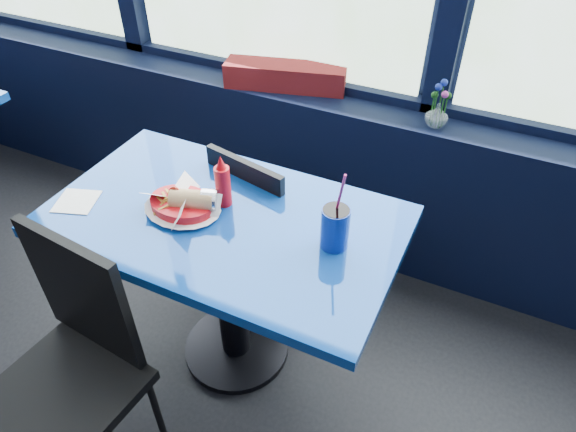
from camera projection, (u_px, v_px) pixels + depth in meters
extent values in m
cube|color=black|center=(266.00, 154.00, 2.66)|extent=(5.00, 0.26, 0.80)
cube|color=black|center=(271.00, 74.00, 2.45)|extent=(4.80, 0.08, 0.06)
cylinder|color=black|center=(237.00, 347.00, 2.21)|extent=(0.44, 0.44, 0.03)
cylinder|color=black|center=(232.00, 297.00, 2.00)|extent=(0.12, 0.12, 0.68)
cube|color=navy|center=(223.00, 221.00, 1.75)|extent=(1.20, 0.70, 0.04)
cube|color=black|center=(62.00, 394.00, 1.57)|extent=(0.45, 0.45, 0.04)
cube|color=black|center=(82.00, 295.00, 1.55)|extent=(0.39, 0.07, 0.45)
cylinder|color=black|center=(86.00, 368.00, 1.90)|extent=(0.02, 0.02, 0.42)
cylinder|color=black|center=(158.00, 415.00, 1.76)|extent=(0.02, 0.02, 0.42)
cube|color=black|center=(261.00, 219.00, 2.26)|extent=(0.44, 0.44, 0.04)
cube|color=black|center=(247.00, 205.00, 1.98)|extent=(0.35, 0.10, 0.41)
cylinder|color=black|center=(311.00, 249.00, 2.42)|extent=(0.02, 0.02, 0.38)
cylinder|color=black|center=(268.00, 290.00, 2.22)|extent=(0.02, 0.02, 0.38)
cylinder|color=black|center=(259.00, 222.00, 2.57)|extent=(0.02, 0.02, 0.38)
cylinder|color=black|center=(214.00, 258.00, 2.37)|extent=(0.02, 0.02, 0.38)
cube|color=maroon|center=(285.00, 76.00, 2.33)|extent=(0.57, 0.27, 0.11)
imported|color=silver|center=(437.00, 116.00, 2.06)|extent=(0.11, 0.11, 0.09)
cylinder|color=#1E5919|center=(434.00, 108.00, 2.05)|extent=(0.01, 0.01, 0.15)
sphere|color=#1E37B4|center=(439.00, 87.00, 1.99)|extent=(0.03, 0.03, 0.03)
cylinder|color=#1E5919|center=(441.00, 113.00, 2.04)|extent=(0.01, 0.01, 0.13)
sphere|color=#F247B4|center=(445.00, 95.00, 1.99)|extent=(0.03, 0.03, 0.03)
cylinder|color=#1E5919|center=(439.00, 106.00, 2.05)|extent=(0.01, 0.01, 0.17)
sphere|color=#1E37B4|center=(444.00, 83.00, 1.99)|extent=(0.03, 0.03, 0.03)
cylinder|color=#1E5919|center=(431.00, 111.00, 2.07)|extent=(0.01, 0.01, 0.11)
sphere|color=#1E5919|center=(435.00, 95.00, 2.03)|extent=(0.03, 0.03, 0.03)
cylinder|color=#1E5919|center=(444.00, 113.00, 2.05)|extent=(0.01, 0.01, 0.12)
sphere|color=#1E5919|center=(448.00, 96.00, 2.00)|extent=(0.03, 0.03, 0.03)
cylinder|color=red|center=(182.00, 206.00, 1.74)|extent=(0.26, 0.26, 0.04)
cylinder|color=white|center=(183.00, 208.00, 1.75)|extent=(0.25, 0.25, 0.00)
cylinder|color=white|center=(210.00, 201.00, 1.72)|extent=(0.07, 0.09, 0.08)
sphere|color=#53331C|center=(176.00, 199.00, 1.71)|extent=(0.05, 0.05, 0.05)
cylinder|color=red|center=(174.00, 193.00, 1.71)|extent=(0.05, 0.05, 0.01)
cylinder|color=red|center=(223.00, 186.00, 1.74)|extent=(0.05, 0.05, 0.15)
cone|color=red|center=(221.00, 162.00, 1.68)|extent=(0.04, 0.04, 0.05)
cylinder|color=#0D2A95|center=(335.00, 228.00, 1.58)|extent=(0.09, 0.09, 0.14)
cylinder|color=black|center=(336.00, 211.00, 1.54)|extent=(0.08, 0.08, 0.01)
cylinder|color=#FF3584|center=(340.00, 196.00, 1.49)|extent=(0.05, 0.06, 0.20)
cube|color=white|center=(77.00, 201.00, 1.79)|extent=(0.17, 0.17, 0.00)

